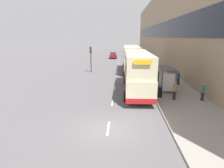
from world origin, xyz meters
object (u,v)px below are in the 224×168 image
(car_0, at_px, (128,49))
(pedestrian_1, at_px, (175,91))
(litter_bin, at_px, (160,92))
(pedestrian_2, at_px, (179,78))
(traffic_light_far_kerb, at_px, (91,55))
(car_1, at_px, (129,55))
(pedestrian_at_shelter, at_px, (203,92))
(bus_shelter, at_px, (167,75))
(double_decker_bus_near, at_px, (137,71))
(pedestrian_3, at_px, (157,77))
(double_decker_bus_ahead, at_px, (131,58))
(car_2, at_px, (113,55))
(pedestrian_4, at_px, (178,76))

(car_0, distance_m, pedestrian_1, 63.64)
(car_0, height_order, pedestrian_1, pedestrian_1)
(pedestrian_1, bearing_deg, litter_bin, 145.34)
(pedestrian_1, height_order, pedestrian_2, pedestrian_1)
(pedestrian_1, xyz_separation_m, traffic_light_far_kerb, (-10.17, 14.94, 1.89))
(car_1, bearing_deg, pedestrian_at_shelter, -81.64)
(car_1, xyz_separation_m, pedestrian_1, (2.99, -37.67, 0.17))
(bus_shelter, distance_m, litter_bin, 3.05)
(double_decker_bus_near, height_order, car_1, double_decker_bus_near)
(pedestrian_1, xyz_separation_m, pedestrian_3, (-0.54, 6.27, 0.04))
(pedestrian_at_shelter, distance_m, litter_bin, 3.89)
(litter_bin, bearing_deg, car_1, 92.76)
(double_decker_bus_ahead, bearing_deg, pedestrian_3, -73.92)
(double_decker_bus_ahead, xyz_separation_m, litter_bin, (2.17, -15.28, -1.62))
(car_1, distance_m, pedestrian_1, 37.79)
(car_0, height_order, traffic_light_far_kerb, traffic_light_far_kerb)
(pedestrian_3, relative_size, litter_bin, 1.72)
(double_decker_bus_near, xyz_separation_m, pedestrian_1, (3.29, -3.16, -1.26))
(double_decker_bus_near, distance_m, pedestrian_3, 4.33)
(car_2, height_order, pedestrian_at_shelter, pedestrian_at_shelter)
(pedestrian_at_shelter, bearing_deg, car_0, 94.67)
(car_0, distance_m, pedestrian_at_shelter, 63.86)
(bus_shelter, xyz_separation_m, pedestrian_1, (-0.00, -3.37, -0.85))
(traffic_light_far_kerb, bearing_deg, pedestrian_2, -35.92)
(pedestrian_2, bearing_deg, car_2, 106.97)
(bus_shelter, distance_m, pedestrian_at_shelter, 4.37)
(pedestrian_2, relative_size, traffic_light_far_kerb, 0.38)
(pedestrian_4, bearing_deg, pedestrian_1, -107.41)
(pedestrian_1, distance_m, litter_bin, 1.52)
(double_decker_bus_near, distance_m, pedestrian_2, 6.21)
(car_1, relative_size, pedestrian_2, 2.80)
(pedestrian_4, xyz_separation_m, litter_bin, (-3.59, -6.71, -0.29))
(pedestrian_2, bearing_deg, pedestrian_at_shelter, -84.91)
(car_2, bearing_deg, traffic_light_far_kerb, 83.08)
(bus_shelter, distance_m, double_decker_bus_near, 3.33)
(car_0, height_order, pedestrian_4, car_0)
(double_decker_bus_near, distance_m, pedestrian_4, 7.29)
(pedestrian_at_shelter, bearing_deg, traffic_light_far_kerb, 130.30)
(pedestrian_at_shelter, distance_m, traffic_light_far_kerb, 19.76)
(bus_shelter, relative_size, double_decker_bus_near, 0.37)
(pedestrian_at_shelter, distance_m, pedestrian_2, 6.21)
(pedestrian_2, xyz_separation_m, traffic_light_far_kerb, (-12.17, 8.82, 1.94))
(pedestrian_1, relative_size, traffic_light_far_kerb, 0.40)
(car_1, bearing_deg, traffic_light_far_kerb, -107.52)
(traffic_light_far_kerb, bearing_deg, double_decker_bus_near, -59.73)
(double_decker_bus_ahead, relative_size, car_1, 2.36)
(car_2, height_order, pedestrian_1, pedestrian_1)
(pedestrian_4, bearing_deg, double_decker_bus_near, -142.17)
(car_2, bearing_deg, pedestrian_4, 108.38)
(bus_shelter, relative_size, pedestrian_4, 2.61)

